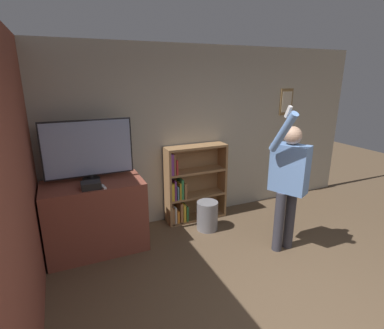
% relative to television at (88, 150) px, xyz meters
% --- Properties ---
extents(wall_back, '(6.37, 0.09, 2.70)m').
position_rel_television_xyz_m(wall_back, '(1.54, 0.37, -0.00)').
color(wall_back, '#B2AD9E').
rests_on(wall_back, ground_plane).
extents(wall_side_brick, '(0.06, 4.57, 2.70)m').
position_rel_television_xyz_m(wall_side_brick, '(-0.68, -1.14, -0.01)').
color(wall_side_brick, brown).
rests_on(wall_side_brick, ground_plane).
extents(tv_ledge, '(1.25, 0.67, 0.95)m').
position_rel_television_xyz_m(tv_ledge, '(0.00, -0.10, -0.88)').
color(tv_ledge, brown).
rests_on(tv_ledge, ground_plane).
extents(television, '(1.10, 0.22, 0.79)m').
position_rel_television_xyz_m(television, '(0.00, 0.00, 0.00)').
color(television, black).
rests_on(television, tv_ledge).
extents(game_console, '(0.23, 0.17, 0.08)m').
position_rel_television_xyz_m(game_console, '(-0.04, -0.31, -0.37)').
color(game_console, black).
rests_on(game_console, tv_ledge).
extents(remote_loose, '(0.06, 0.14, 0.02)m').
position_rel_television_xyz_m(remote_loose, '(0.10, -0.34, -0.40)').
color(remote_loose, white).
rests_on(remote_loose, tv_ledge).
extents(bookshelf, '(0.99, 0.28, 1.22)m').
position_rel_television_xyz_m(bookshelf, '(1.48, 0.19, -0.79)').
color(bookshelf, '#997047').
rests_on(bookshelf, ground_plane).
extents(person, '(0.60, 0.57, 1.94)m').
position_rel_television_xyz_m(person, '(2.28, -1.12, -0.34)').
color(person, '#383842').
rests_on(person, ground_plane).
extents(waste_bin, '(0.32, 0.32, 0.44)m').
position_rel_television_xyz_m(waste_bin, '(1.59, -0.22, -1.13)').
color(waste_bin, gray).
rests_on(waste_bin, ground_plane).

